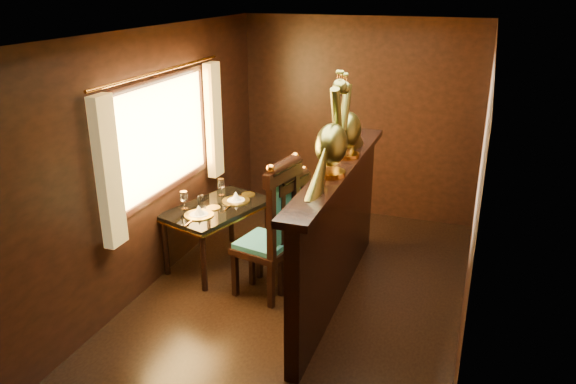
# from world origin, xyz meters

# --- Properties ---
(ground) EXTENTS (5.00, 5.00, 0.00)m
(ground) POSITION_xyz_m (0.00, 0.00, 0.00)
(ground) COLOR black
(ground) RESTS_ON ground
(room_shell) EXTENTS (3.04, 5.04, 2.52)m
(room_shell) POSITION_xyz_m (-0.09, 0.02, 1.58)
(room_shell) COLOR black
(room_shell) RESTS_ON ground
(partition) EXTENTS (0.26, 2.70, 1.36)m
(partition) POSITION_xyz_m (0.32, 0.30, 0.71)
(partition) COLOR black
(partition) RESTS_ON ground
(dining_table) EXTENTS (1.00, 1.29, 0.87)m
(dining_table) POSITION_xyz_m (-1.05, 0.57, 0.60)
(dining_table) COLOR black
(dining_table) RESTS_ON ground
(chair_left) EXTENTS (0.60, 0.63, 1.42)m
(chair_left) POSITION_xyz_m (-0.23, 0.16, 0.74)
(chair_left) COLOR black
(chair_left) RESTS_ON ground
(chair_right) EXTENTS (0.55, 0.57, 1.24)m
(chair_right) POSITION_xyz_m (-0.20, 0.37, 0.65)
(chair_right) COLOR black
(chair_right) RESTS_ON ground
(peacock_left) EXTENTS (0.27, 0.71, 0.85)m
(peacock_left) POSITION_xyz_m (0.33, -0.01, 1.78)
(peacock_left) COLOR #18482C
(peacock_left) RESTS_ON partition
(peacock_right) EXTENTS (0.25, 0.68, 0.81)m
(peacock_right) POSITION_xyz_m (0.33, 0.55, 1.76)
(peacock_right) COLOR #18482C
(peacock_right) RESTS_ON partition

